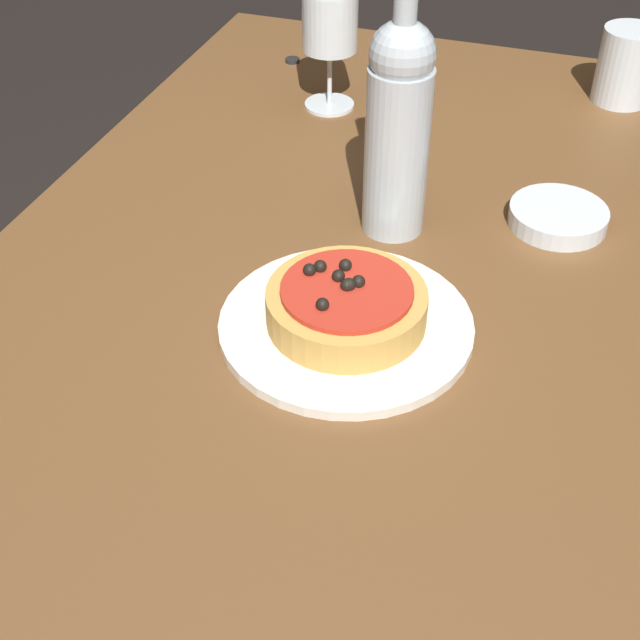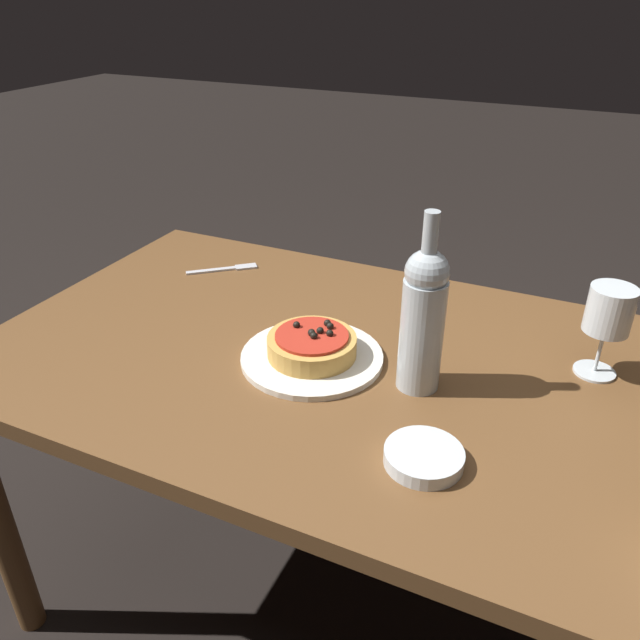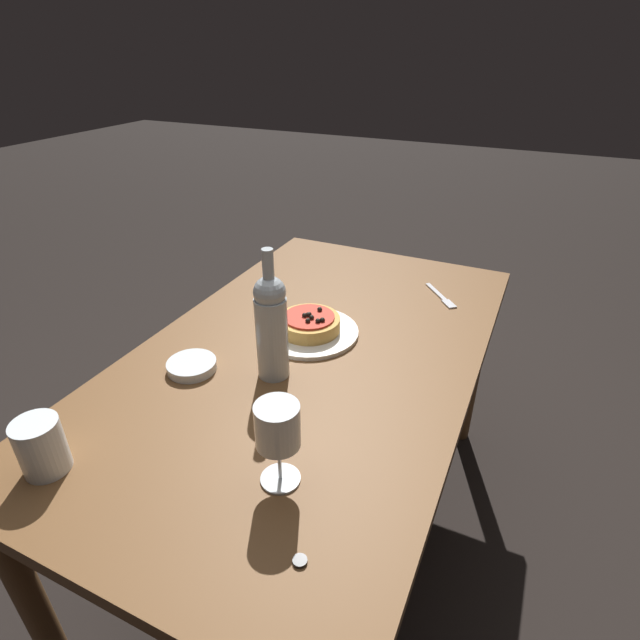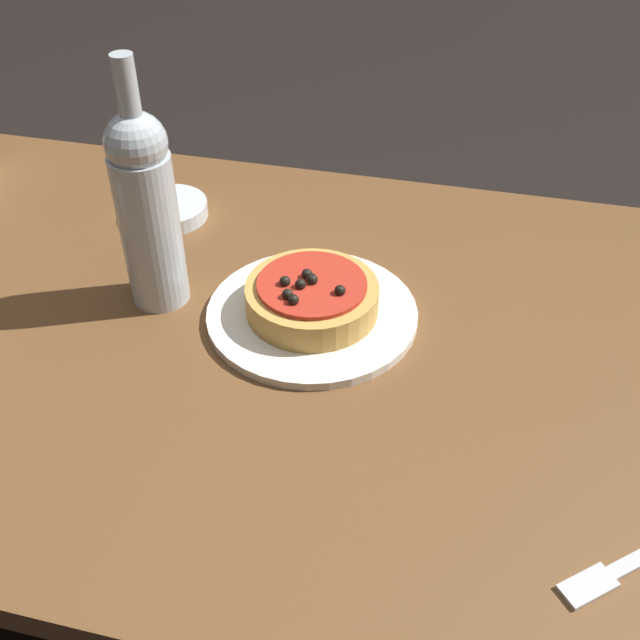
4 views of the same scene
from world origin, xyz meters
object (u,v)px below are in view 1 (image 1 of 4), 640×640
at_px(pizza, 346,305).
at_px(wine_glass, 330,25).
at_px(wine_bottle, 398,125).
at_px(side_bowl, 558,217).
at_px(bottle_cap, 292,60).
at_px(dinner_plate, 346,325).
at_px(dining_table, 334,339).
at_px(water_cup, 626,66).

relative_size(pizza, wine_glass, 0.97).
xyz_separation_m(wine_bottle, side_bowl, (-0.07, 0.19, -0.13)).
distance_m(side_bowl, bottle_cap, 0.60).
height_order(dinner_plate, side_bowl, side_bowl).
height_order(dinner_plate, wine_glass, wine_glass).
distance_m(dining_table, dinner_plate, 0.12).
bearing_deg(dining_table, dinner_plate, 26.04).
bearing_deg(wine_glass, bottle_cap, -141.03).
relative_size(dining_table, pizza, 8.60).
bearing_deg(pizza, wine_bottle, -178.84).
height_order(dinner_plate, pizza, pizza).
xyz_separation_m(dining_table, dinner_plate, (0.07, 0.04, 0.09)).
distance_m(dinner_plate, bottle_cap, 0.70).
distance_m(pizza, water_cup, 0.70).
relative_size(wine_glass, wine_bottle, 0.54).
relative_size(wine_glass, water_cup, 1.56).
bearing_deg(dining_table, wine_bottle, 166.60).
height_order(dining_table, wine_glass, wine_glass).
xyz_separation_m(dining_table, pizza, (0.07, 0.04, 0.12)).
distance_m(water_cup, bottle_cap, 0.53).
bearing_deg(pizza, dinner_plate, 67.25).
bearing_deg(pizza, water_cup, 160.18).
distance_m(water_cup, side_bowl, 0.39).
relative_size(pizza, side_bowl, 1.40).
xyz_separation_m(wine_bottle, bottle_cap, (-0.42, -0.29, -0.14)).
height_order(pizza, water_cup, water_cup).
bearing_deg(dinner_plate, pizza, -112.75).
xyz_separation_m(dinner_plate, water_cup, (-0.66, 0.24, 0.05)).
xyz_separation_m(wine_glass, wine_bottle, (0.29, 0.18, 0.01)).
height_order(wine_bottle, side_bowl, wine_bottle).
distance_m(wine_glass, side_bowl, 0.45).
bearing_deg(wine_glass, pizza, 20.00).
bearing_deg(dining_table, bottle_cap, -155.51).
height_order(pizza, wine_glass, wine_glass).
relative_size(wine_glass, side_bowl, 1.44).
relative_size(dining_table, dinner_plate, 5.36).
height_order(wine_glass, side_bowl, wine_glass).
bearing_deg(wine_glass, water_cup, 111.22).
bearing_deg(pizza, bottle_cap, -155.34).
relative_size(side_bowl, bottle_cap, 5.09).
height_order(wine_bottle, bottle_cap, wine_bottle).
xyz_separation_m(dining_table, side_bowl, (-0.20, 0.23, 0.10)).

